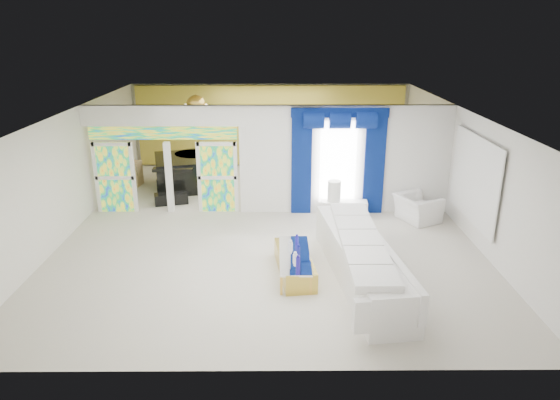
{
  "coord_description": "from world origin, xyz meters",
  "views": [
    {
      "loc": [
        0.23,
        -12.43,
        5.04
      ],
      "look_at": [
        0.3,
        -1.2,
        1.1
      ],
      "focal_mm": 32.31,
      "sensor_mm": 36.0,
      "label": 1
    }
  ],
  "objects_px": {
    "coffee_table": "(294,264)",
    "console_table": "(344,208)",
    "armchair": "(417,208)",
    "grand_piano": "(180,172)",
    "white_sofa": "(361,261)"
  },
  "relations": [
    {
      "from": "armchair",
      "to": "white_sofa",
      "type": "bearing_deg",
      "value": 123.08
    },
    {
      "from": "grand_piano",
      "to": "white_sofa",
      "type": "bearing_deg",
      "value": -66.69
    },
    {
      "from": "console_table",
      "to": "grand_piano",
      "type": "distance_m",
      "value": 5.62
    },
    {
      "from": "coffee_table",
      "to": "console_table",
      "type": "relative_size",
      "value": 1.54
    },
    {
      "from": "white_sofa",
      "to": "grand_piano",
      "type": "bearing_deg",
      "value": 120.44
    },
    {
      "from": "coffee_table",
      "to": "armchair",
      "type": "bearing_deg",
      "value": 41.71
    },
    {
      "from": "coffee_table",
      "to": "console_table",
      "type": "height_order",
      "value": "coffee_table"
    },
    {
      "from": "coffee_table",
      "to": "armchair",
      "type": "height_order",
      "value": "armchair"
    },
    {
      "from": "console_table",
      "to": "white_sofa",
      "type": "bearing_deg",
      "value": -92.3
    },
    {
      "from": "grand_piano",
      "to": "coffee_table",
      "type": "bearing_deg",
      "value": -74.03
    },
    {
      "from": "coffee_table",
      "to": "console_table",
      "type": "xyz_separation_m",
      "value": [
        1.5,
        3.44,
        -0.01
      ]
    },
    {
      "from": "console_table",
      "to": "armchair",
      "type": "relative_size",
      "value": 1.16
    },
    {
      "from": "white_sofa",
      "to": "armchair",
      "type": "bearing_deg",
      "value": 51.32
    },
    {
      "from": "armchair",
      "to": "grand_piano",
      "type": "distance_m",
      "value": 7.52
    },
    {
      "from": "white_sofa",
      "to": "coffee_table",
      "type": "distance_m",
      "value": 1.4
    }
  ]
}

